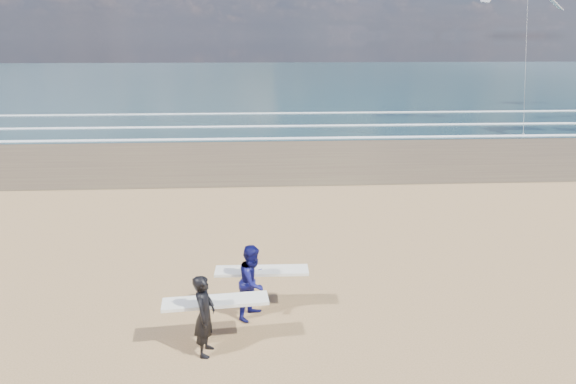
{
  "coord_description": "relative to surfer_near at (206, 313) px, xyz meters",
  "views": [
    {
      "loc": [
        1.13,
        -9.45,
        6.3
      ],
      "look_at": [
        2.04,
        6.0,
        1.58
      ],
      "focal_mm": 32.0,
      "sensor_mm": 36.0,
      "label": 1
    }
  ],
  "objects": [
    {
      "name": "ocean",
      "position": [
        19.99,
        72.11,
        -0.89
      ],
      "size": [
        220.0,
        100.0,
        0.02
      ],
      "primitive_type": "cube",
      "color": "#1A3439",
      "rests_on": "ground"
    },
    {
      "name": "surfer_near",
      "position": [
        0.0,
        0.0,
        0.0
      ],
      "size": [
        2.24,
        1.06,
        1.75
      ],
      "color": "black",
      "rests_on": "ground"
    },
    {
      "name": "foam_breakers",
      "position": [
        19.99,
        28.21,
        -0.84
      ],
      "size": [
        220.0,
        11.7,
        0.05
      ],
      "color": "white",
      "rests_on": "ground"
    },
    {
      "name": "kite_1",
      "position": [
        19.41,
        25.97,
        5.37
      ],
      "size": [
        5.69,
        4.73,
        11.43
      ],
      "color": "slate",
      "rests_on": "ground"
    },
    {
      "name": "surfer_far",
      "position": [
        0.96,
        1.4,
        0.0
      ],
      "size": [
        2.21,
        1.18,
        1.77
      ],
      "color": "#0E0F50",
      "rests_on": "ground"
    }
  ]
}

